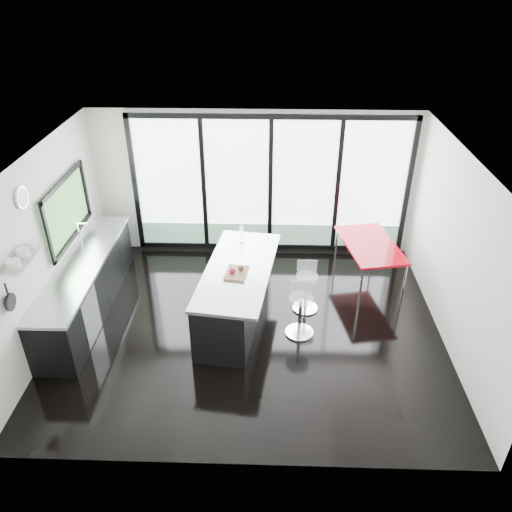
{
  "coord_description": "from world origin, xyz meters",
  "views": [
    {
      "loc": [
        0.31,
        -6.21,
        5.08
      ],
      "look_at": [
        0.1,
        0.3,
        1.15
      ],
      "focal_mm": 35.0,
      "sensor_mm": 36.0,
      "label": 1
    }
  ],
  "objects_px": {
    "red_table": "(368,263)",
    "bar_stool_far": "(306,292)",
    "island": "(234,293)",
    "bar_stool_near": "(300,315)"
  },
  "relations": [
    {
      "from": "red_table",
      "to": "island",
      "type": "bearing_deg",
      "value": -154.15
    },
    {
      "from": "red_table",
      "to": "bar_stool_far",
      "type": "bearing_deg",
      "value": -143.66
    },
    {
      "from": "island",
      "to": "bar_stool_near",
      "type": "height_order",
      "value": "island"
    },
    {
      "from": "island",
      "to": "red_table",
      "type": "distance_m",
      "value": 2.56
    },
    {
      "from": "island",
      "to": "bar_stool_near",
      "type": "relative_size",
      "value": 3.56
    },
    {
      "from": "bar_stool_near",
      "to": "bar_stool_far",
      "type": "distance_m",
      "value": 0.65
    },
    {
      "from": "bar_stool_far",
      "to": "red_table",
      "type": "distance_m",
      "value": 1.42
    },
    {
      "from": "island",
      "to": "bar_stool_far",
      "type": "height_order",
      "value": "island"
    },
    {
      "from": "bar_stool_near",
      "to": "bar_stool_far",
      "type": "xyz_separation_m",
      "value": [
        0.13,
        0.64,
        -0.01
      ]
    },
    {
      "from": "bar_stool_near",
      "to": "bar_stool_far",
      "type": "relative_size",
      "value": 1.04
    }
  ]
}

